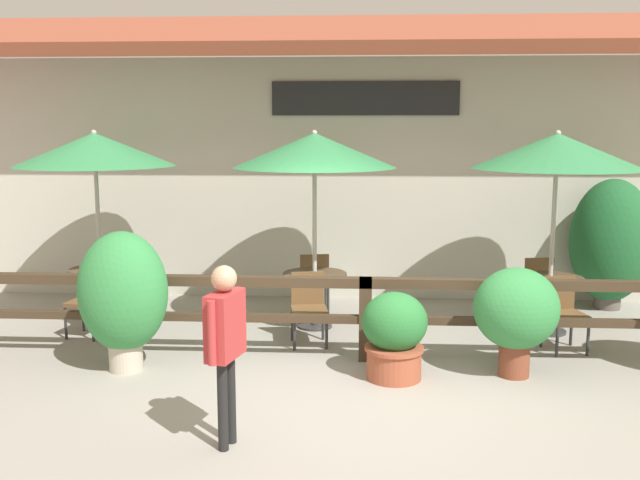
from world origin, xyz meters
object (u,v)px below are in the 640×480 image
Objects in this scene: patio_umbrella_far at (557,151)px; potted_plant_tall_tropical at (516,312)px; dining_table_middle at (315,284)px; dining_table_far at (550,289)px; chair_far_wallside at (535,283)px; pedestrian at (225,332)px; chair_middle_wallside at (314,279)px; potted_plant_entrance_palm at (123,294)px; chair_near_wallside at (115,276)px; potted_plant_small_flowering at (394,335)px; patio_umbrella_near at (95,150)px; chair_near_streetside at (90,297)px; dining_table_near at (101,279)px; potted_plant_corner_fern at (611,242)px; chair_middle_streetside at (309,305)px; patio_umbrella_middle at (315,151)px; chair_far_streetside at (563,310)px.

potted_plant_tall_tropical is (-0.77, -1.64, -1.60)m from patio_umbrella_far.
dining_table_middle is 3.45m from patio_umbrella_far.
chair_far_wallside is (-0.02, 0.70, -0.09)m from dining_table_far.
chair_far_wallside is at bearing 154.96° from pedestrian.
potted_plant_tall_tropical is at bearing 62.83° from chair_far_wallside.
potted_plant_entrance_palm is (-1.87, -2.47, 0.36)m from chair_middle_wallside.
potted_plant_tall_tropical is (-0.77, -1.64, 0.13)m from dining_table_far.
patio_umbrella_far reaches higher than potted_plant_entrance_palm.
chair_near_wallside is 2.86m from chair_middle_wallside.
patio_umbrella_far is at bearing 41.24° from potted_plant_small_flowering.
patio_umbrella_near is 1.93m from chair_near_wallside.
pedestrian is at bearing -135.12° from patio_umbrella_far.
patio_umbrella_near is at bearing 108.85° from chair_near_streetside.
potted_plant_corner_fern is at bearing 8.67° from dining_table_near.
chair_far_wallside is at bearing 72.18° from potted_plant_tall_tropical.
chair_middle_streetside and chair_far_wallside have the same top height.
potted_plant_entrance_palm is at bearing 44.52° from chair_middle_wallside.
patio_umbrella_middle is 1.95m from chair_middle_wallside.
dining_table_near and dining_table_far have the same top height.
chair_middle_wallside is 2.76m from potted_plant_small_flowering.
dining_table_far is (0.00, 0.00, -1.73)m from patio_umbrella_far.
potted_plant_entrance_palm reaches higher than chair_near_streetside.
chair_middle_streetside is at bearing -168.14° from dining_table_far.
chair_middle_streetside is 4.62m from potted_plant_corner_fern.
patio_umbrella_far is at bearing 166.89° from chair_near_wallside.
chair_middle_streetside is 1.03× the size of dining_table_far.
patio_umbrella_far is 5.40m from potted_plant_entrance_palm.
chair_near_streetside is (0.08, -0.64, -1.82)m from patio_umbrella_near.
dining_table_far is 0.97× the size of chair_far_wallside.
potted_plant_tall_tropical is (-0.75, -2.34, 0.22)m from chair_far_wallside.
chair_near_streetside is 0.93× the size of potted_plant_small_flowering.
pedestrian reaches higher than potted_plant_tall_tropical.
chair_far_streetside is at bearing 8.69° from chair_near_streetside.
dining_table_middle is 0.45× the size of potted_plant_corner_fern.
patio_umbrella_middle is 4.52m from potted_plant_corner_fern.
chair_near_wallside is 5.89m from chair_far_wallside.
potted_plant_corner_fern reaches higher than chair_near_wallside.
patio_umbrella_far is 1.37× the size of potted_plant_corner_fern.
chair_near_streetside is 5.16m from potted_plant_tall_tropical.
potted_plant_entrance_palm is (-4.89, -0.99, 0.36)m from chair_far_streetside.
chair_near_wallside is at bearing 154.29° from potted_plant_tall_tropical.
chair_middle_streetside is 0.46× the size of potted_plant_corner_fern.
chair_middle_streetside is (2.85, -0.83, -0.09)m from dining_table_near.
patio_umbrella_near reaches higher than chair_far_streetside.
chair_middle_streetside is 1.51m from potted_plant_small_flowering.
chair_far_streetside is 2.36m from potted_plant_corner_fern.
chair_far_wallside is at bearing 4.91° from dining_table_near.
potted_plant_entrance_palm is at bearing -44.11° from chair_near_streetside.
potted_plant_tall_tropical is 3.28m from pedestrian.
chair_far_wallside is 0.56× the size of pedestrian.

